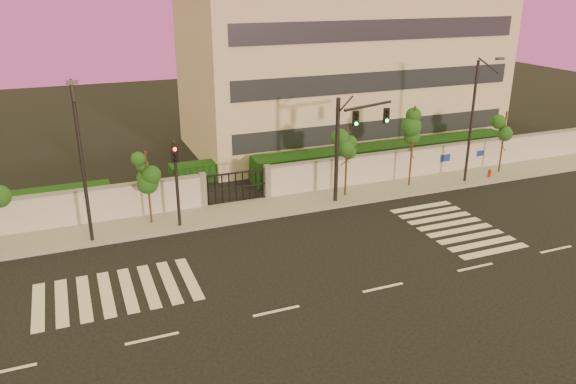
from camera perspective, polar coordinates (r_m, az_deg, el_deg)
name	(u,v)px	position (r m, az deg, el deg)	size (l,w,h in m)	color
ground	(383,288)	(25.28, 9.62, -9.56)	(120.00, 120.00, 0.00)	black
sidewalk	(292,204)	(33.67, 0.39, -1.22)	(60.00, 3.00, 0.15)	gray
perimeter_wall	(284,180)	(34.66, -0.40, 1.19)	(60.00, 0.36, 2.20)	#B1B4B8
hedge_row	(284,169)	(37.52, -0.43, 2.31)	(41.00, 4.25, 1.80)	black
institutional_building	(341,68)	(45.95, 5.45, 12.44)	(24.40, 12.40, 12.25)	beige
road_markings	(314,257)	(27.49, 2.71, -6.63)	(57.00, 7.62, 0.02)	silver
street_tree_c	(147,171)	(30.82, -14.11, 2.09)	(1.44, 1.15, 4.24)	#382314
street_tree_d	(347,145)	(34.09, 6.02, 4.77)	(1.57, 1.25, 4.56)	#382314
street_tree_e	(414,128)	(36.34, 12.64, 6.35)	(1.60, 1.27, 5.38)	#382314
street_tree_f	(505,128)	(41.04, 21.15, 6.06)	(1.48, 1.18, 4.42)	#382314
traffic_signal_main	(350,137)	(33.26, 6.28, 5.60)	(3.98, 1.38, 6.41)	black
traffic_signal_secondary	(176,174)	(30.07, -11.28, 1.77)	(0.38, 0.35, 4.86)	black
streetlight_west	(81,157)	(28.88, -20.26, 3.32)	(0.51, 2.06, 8.57)	black
streetlight_east	(474,116)	(37.88, 18.36, 7.30)	(0.50, 2.03, 8.42)	black
fire_hydrant	(489,174)	(40.44, 19.78, 1.72)	(0.27, 0.26, 0.70)	#AE1A0B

